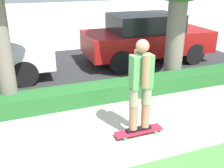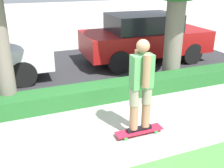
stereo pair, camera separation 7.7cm
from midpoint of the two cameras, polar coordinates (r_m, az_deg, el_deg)
name	(u,v)px [view 2 (the right image)]	position (r m, az deg, el deg)	size (l,w,h in m)	color
ground_plane	(115,134)	(5.28, 0.13, -10.92)	(60.00, 60.00, 0.00)	#ADA89E
street_asphalt	(68,70)	(8.94, -9.83, 3.11)	(12.84, 5.00, 0.01)	#2D2D30
hedge_row	(90,94)	(6.51, -5.06, -2.14)	(12.84, 0.60, 0.42)	#236028
skateboard	(139,131)	(5.27, 5.50, -10.12)	(0.97, 0.24, 0.09)	red
skater_person	(141,85)	(4.81, 5.92, -0.16)	(0.52, 0.47, 1.81)	black
parked_car_middle	(145,37)	(9.59, 6.89, 10.11)	(4.54, 2.07, 1.72)	maroon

